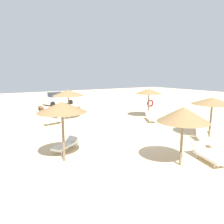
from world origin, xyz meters
TOP-DOWN VIEW (x-y plane):
  - ground_plane at (0.00, 0.00)m, footprint 80.00×80.00m
  - parasol_0 at (3.95, -2.80)m, footprint 2.58×2.58m
  - parasol_1 at (-5.47, -1.26)m, footprint 2.30×2.30m
  - parasol_2 at (-1.83, 7.58)m, footprint 2.89×2.89m
  - parasol_3 at (5.07, 4.33)m, footprint 2.56×2.56m
  - parasol_4 at (-1.13, -4.59)m, footprint 2.30×2.30m
  - lounger_0 at (2.56, -3.33)m, footprint 1.73×1.82m
  - lounger_1 at (-4.83, 0.16)m, footprint 1.95×1.60m
  - lounger_2 at (-3.54, 6.37)m, footprint 1.99×1.05m
  - lounger_3 at (4.01, 2.85)m, footprint 1.54×1.94m
  - lounger_4 at (0.32, -5.00)m, footprint 1.19×1.99m
  - bench_0 at (0.12, 11.11)m, footprint 1.54×0.59m
  - bench_1 at (-2.93, 13.42)m, footprint 0.47×1.52m
  - parked_car at (0.36, 17.29)m, footprint 4.25×2.58m

SIDE VIEW (x-z plane):
  - ground_plane at x=0.00m, z-range 0.00..0.00m
  - lounger_1 at x=-4.83m, z-range 0.00..0.62m
  - lounger_2 at x=-3.54m, z-range -0.04..0.67m
  - lounger_3 at x=4.01m, z-range -0.04..0.67m
  - lounger_4 at x=0.32m, z-range -0.05..0.68m
  - lounger_0 at x=2.56m, z-range -0.05..0.69m
  - bench_0 at x=0.12m, z-range 0.10..0.59m
  - bench_1 at x=-2.93m, z-range 0.10..0.59m
  - parked_car at x=0.36m, z-range -0.04..1.68m
  - parasol_4 at x=-1.13m, z-range 1.01..3.73m
  - parasol_0 at x=3.95m, z-range 1.09..3.76m
  - parasol_2 at x=-1.83m, z-range 1.08..3.82m
  - parasol_3 at x=5.07m, z-range 1.10..3.87m
  - parasol_1 at x=-5.47m, z-range 1.18..4.06m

